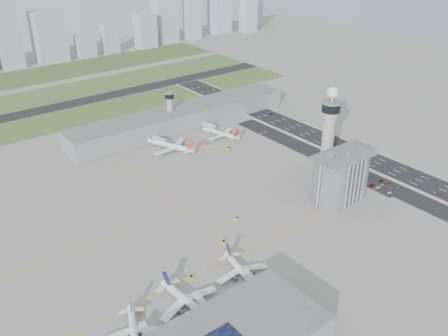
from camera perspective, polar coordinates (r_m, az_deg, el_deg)
ground at (r=320.43m, az=3.86°, el=-4.64°), size 1000.00×1000.00×0.00m
grass_strip_0 at (r=486.86m, az=-15.87°, el=5.80°), size 480.00×50.00×0.08m
grass_strip_1 at (r=553.75m, az=-18.99°, el=7.90°), size 480.00×60.00×0.08m
grass_strip_2 at (r=627.13m, az=-21.60°, el=9.62°), size 480.00×70.00×0.08m
runway at (r=519.57m, az=-17.51°, el=6.91°), size 480.00×22.00×0.10m
highway at (r=397.77m, az=16.39°, el=0.89°), size 28.00×500.00×0.10m
barrier_left at (r=387.12m, az=15.16°, el=0.41°), size 0.60×500.00×1.20m
barrier_right at (r=408.18m, az=17.59°, el=1.49°), size 0.60×500.00×1.20m
landside_road at (r=374.12m, az=15.29°, el=-0.67°), size 18.00×260.00×0.08m
parking_lot at (r=366.63m, az=16.56°, el=-1.44°), size 20.00×44.00×0.10m
taxiway_line_h_0 at (r=279.92m, az=1.73°, el=-9.84°), size 260.00×0.60×0.01m
taxiway_line_h_1 at (r=320.22m, az=-5.12°, el=-4.71°), size 260.00×0.60×0.01m
taxiway_line_h_2 at (r=365.96m, az=-10.29°, el=-0.75°), size 260.00×0.60×0.01m
taxiway_line_v at (r=320.22m, az=-5.12°, el=-4.71°), size 0.60×260.00×0.01m
control_tower at (r=356.55m, az=11.92°, el=4.55°), size 14.00×14.00×64.50m
secondary_tower at (r=437.76m, az=-6.20°, el=6.95°), size 8.60×8.60×31.90m
admin_building at (r=333.52m, az=13.18°, el=-0.97°), size 42.00×24.00×33.50m
terminal_pier at (r=444.95m, az=-4.90°, el=5.85°), size 210.00×32.00×15.80m
airplane_near_a at (r=233.42m, az=-10.28°, el=-17.80°), size 41.29×44.02×9.81m
airplane_near_b at (r=244.44m, az=-4.04°, el=-14.67°), size 37.20×42.49×11.03m
airplane_near_c at (r=262.00m, az=2.17°, el=-11.45°), size 35.65×39.95×9.88m
airplane_far_a at (r=398.42m, az=-6.20°, el=2.93°), size 52.62×56.29×12.62m
airplane_far_b at (r=420.70m, az=-0.40°, el=4.28°), size 40.84×44.64×10.43m
jet_bridge_near_1 at (r=239.14m, az=-1.64°, el=-16.62°), size 5.39×14.31×5.70m
jet_bridge_near_2 at (r=253.29m, az=3.99°, el=-13.71°), size 5.39×14.31×5.70m
jet_bridge_far_0 at (r=416.06m, az=-8.03°, el=3.38°), size 5.39×14.31×5.70m
jet_bridge_far_1 at (r=440.70m, az=-2.42°, el=5.01°), size 5.39×14.31×5.70m
tug_0 at (r=248.45m, az=-9.70°, el=-15.63°), size 2.67×3.75×2.11m
tug_1 at (r=263.83m, az=-3.76°, el=-12.32°), size 2.92×2.02×1.69m
tug_2 at (r=287.84m, az=-0.03°, el=-8.42°), size 3.91×3.64×1.87m
tug_3 at (r=308.41m, az=1.50°, el=-5.79°), size 3.20×2.68×1.59m
tug_4 at (r=405.46m, az=-1.94°, el=2.69°), size 3.31×2.36×1.86m
tug_5 at (r=398.91m, az=0.53°, el=2.29°), size 3.74×4.14×1.99m
car_lot_0 at (r=354.06m, az=18.40°, el=-2.68°), size 3.88×2.03×1.26m
car_lot_1 at (r=358.28m, az=17.24°, el=-2.13°), size 3.97×1.42×1.30m
car_lot_2 at (r=359.78m, az=16.56°, el=-1.90°), size 4.73×2.53×1.27m
car_lot_3 at (r=364.55m, az=15.44°, el=-1.35°), size 4.36×2.27×1.21m
car_lot_4 at (r=367.60m, az=15.09°, el=-1.06°), size 3.45×1.67×1.13m
car_lot_5 at (r=372.46m, az=13.89°, el=-0.52°), size 3.68×1.38×1.20m
car_lot_6 at (r=362.46m, az=19.29°, el=-2.12°), size 4.52×2.58×1.19m
car_lot_7 at (r=366.78m, az=18.21°, el=-1.57°), size 4.58×1.96×1.32m
car_lot_8 at (r=367.89m, az=17.52°, el=-1.38°), size 3.77×2.01×1.22m
car_lot_9 at (r=372.32m, az=16.58°, el=-0.89°), size 3.71×1.78×1.17m
car_lot_10 at (r=374.85m, az=15.89°, el=-0.60°), size 4.40×2.48×1.16m
car_lot_11 at (r=379.57m, az=15.05°, el=-0.13°), size 4.24×2.15×1.18m
car_hw_0 at (r=364.29m, az=23.38°, el=-2.75°), size 1.55×3.27×1.08m
car_hw_1 at (r=418.34m, az=12.40°, el=2.79°), size 1.80×3.86×1.23m
car_hw_2 at (r=473.12m, az=5.39°, el=6.19°), size 2.50×4.60×1.22m
car_hw_4 at (r=507.76m, az=-0.32°, el=7.79°), size 1.78×3.71×1.22m
skyline_bldg_8 at (r=666.24m, az=-23.60°, el=13.94°), size 26.33×21.06×83.39m
skyline_bldg_9 at (r=682.98m, az=-19.40°, el=13.99°), size 36.96×29.57×62.11m
skyline_bldg_10 at (r=693.44m, az=-15.54°, el=13.23°), size 23.01×18.41×27.75m
skyline_bldg_11 at (r=705.68m, az=-12.93°, el=14.22°), size 20.22×16.18×38.97m
skyline_bldg_12 at (r=727.10m, az=-8.96°, el=15.25°), size 26.14×20.92×46.89m
skyline_bldg_13 at (r=753.46m, az=-6.84°, el=17.11°), size 32.26×25.81×81.20m
skyline_bldg_14 at (r=772.02m, az=-3.67°, el=17.01°), size 21.59×17.28×68.75m
skyline_bldg_15 at (r=813.34m, az=-0.52°, el=17.38°), size 30.25×24.20×63.40m
skyline_bldg_16 at (r=824.15m, az=2.83°, el=17.76°), size 23.04×18.43×71.56m
skyline_bldg_17 at (r=870.65m, az=3.50°, el=17.23°), size 22.64×18.11×41.06m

